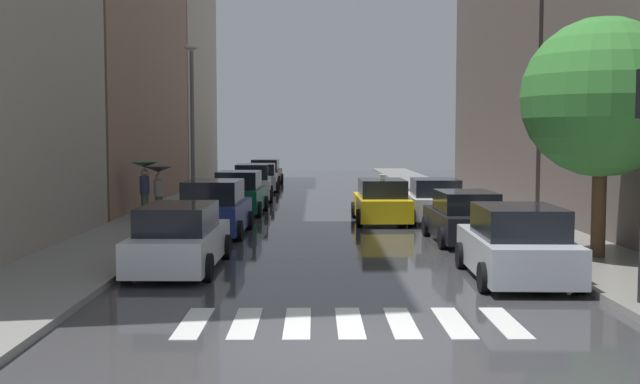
# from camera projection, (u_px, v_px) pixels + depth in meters

# --- Properties ---
(ground_plane) EXTENTS (28.00, 72.00, 0.04)m
(ground_plane) POSITION_uv_depth(u_px,v_px,m) (327.00, 205.00, 35.64)
(ground_plane) COLOR #3A3A3D
(sidewalk_left) EXTENTS (3.00, 72.00, 0.15)m
(sidewalk_left) POSITION_uv_depth(u_px,v_px,m) (190.00, 203.00, 35.58)
(sidewalk_left) COLOR gray
(sidewalk_left) RESTS_ON ground
(sidewalk_right) EXTENTS (3.00, 72.00, 0.15)m
(sidewalk_right) POSITION_uv_depth(u_px,v_px,m) (464.00, 203.00, 35.68)
(sidewalk_right) COLOR gray
(sidewalk_right) RESTS_ON ground
(crosswalk_stripes) EXTENTS (5.85, 2.20, 0.01)m
(crosswalk_stripes) POSITION_uv_depth(u_px,v_px,m) (350.00, 323.00, 13.02)
(crosswalk_stripes) COLOR silver
(crosswalk_stripes) RESTS_ON ground
(building_left_far) EXTENTS (6.00, 12.97, 20.69)m
(building_left_far) POSITION_uv_depth(u_px,v_px,m) (159.00, 29.00, 50.14)
(building_left_far) COLOR #B2A38C
(building_left_far) RESTS_ON ground
(building_right_mid) EXTENTS (6.00, 16.84, 12.19)m
(building_right_mid) POSITION_uv_depth(u_px,v_px,m) (548.00, 78.00, 37.28)
(building_right_mid) COLOR #564C47
(building_right_mid) RESTS_ON ground
(parked_car_left_nearest) EXTENTS (2.07, 4.82, 1.60)m
(parked_car_left_nearest) POSITION_uv_depth(u_px,v_px,m) (180.00, 239.00, 18.15)
(parked_car_left_nearest) COLOR silver
(parked_car_left_nearest) RESTS_ON ground
(parked_car_left_second) EXTENTS (2.27, 4.38, 1.80)m
(parked_car_left_second) POSITION_uv_depth(u_px,v_px,m) (214.00, 210.00, 24.50)
(parked_car_left_second) COLOR navy
(parked_car_left_second) RESTS_ON ground
(parked_car_left_third) EXTENTS (2.19, 4.20, 1.79)m
(parked_car_left_third) POSITION_uv_depth(u_px,v_px,m) (240.00, 194.00, 31.12)
(parked_car_left_third) COLOR #0C4C2D
(parked_car_left_third) RESTS_ON ground
(parked_car_left_fourth) EXTENTS (2.19, 4.74, 1.82)m
(parked_car_left_fourth) POSITION_uv_depth(u_px,v_px,m) (252.00, 183.00, 37.85)
(parked_car_left_fourth) COLOR silver
(parked_car_left_fourth) RESTS_ON ground
(parked_car_left_fifth) EXTENTS (2.23, 4.48, 1.61)m
(parked_car_left_fifth) POSITION_uv_depth(u_px,v_px,m) (260.00, 178.00, 44.12)
(parked_car_left_fifth) COLOR #B2B7BF
(parked_car_left_fifth) RESTS_ON ground
(parked_car_left_sixth) EXTENTS (2.23, 4.16, 1.67)m
(parked_car_left_sixth) POSITION_uv_depth(u_px,v_px,m) (266.00, 173.00, 50.16)
(parked_car_left_sixth) COLOR brown
(parked_car_left_sixth) RESTS_ON ground
(parked_car_right_nearest) EXTENTS (2.27, 4.42, 1.69)m
(parked_car_right_nearest) POSITION_uv_depth(u_px,v_px,m) (516.00, 245.00, 16.81)
(parked_car_right_nearest) COLOR #B2B7BF
(parked_car_right_nearest) RESTS_ON ground
(parked_car_right_second) EXTENTS (2.10, 4.30, 1.57)m
(parked_car_right_second) POSITION_uv_depth(u_px,v_px,m) (464.00, 218.00, 22.81)
(parked_car_right_second) COLOR black
(parked_car_right_second) RESTS_ON ground
(parked_car_right_third) EXTENTS (2.21, 4.16, 1.61)m
(parked_car_right_third) POSITION_uv_depth(u_px,v_px,m) (435.00, 201.00, 28.60)
(parked_car_right_third) COLOR silver
(parked_car_right_third) RESTS_ON ground
(taxi_midroad) EXTENTS (2.11, 4.46, 1.81)m
(taxi_midroad) POSITION_uv_depth(u_px,v_px,m) (382.00, 202.00, 28.11)
(taxi_midroad) COLOR yellow
(taxi_midroad) RESTS_ON ground
(pedestrian_foreground) EXTENTS (1.07, 1.07, 1.91)m
(pedestrian_foreground) POSITION_uv_depth(u_px,v_px,m) (158.00, 180.00, 28.68)
(pedestrian_foreground) COLOR #38513D
(pedestrian_foreground) RESTS_ON sidewalk_left
(pedestrian_near_tree) EXTENTS (1.05, 1.05, 2.10)m
(pedestrian_near_tree) POSITION_uv_depth(u_px,v_px,m) (144.00, 177.00, 28.51)
(pedestrian_near_tree) COLOR #38513D
(pedestrian_near_tree) RESTS_ON sidewalk_left
(street_tree_right) EXTENTS (4.02, 4.02, 6.06)m
(street_tree_right) POSITION_uv_depth(u_px,v_px,m) (602.00, 98.00, 18.89)
(street_tree_right) COLOR #513823
(street_tree_right) RESTS_ON sidewalk_right
(lamp_post_left) EXTENTS (0.60, 0.28, 6.76)m
(lamp_post_left) POSITION_uv_depth(u_px,v_px,m) (192.00, 115.00, 30.41)
(lamp_post_left) COLOR #595B60
(lamp_post_left) RESTS_ON sidewalk_left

